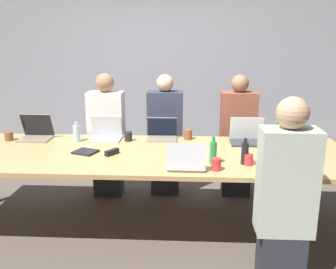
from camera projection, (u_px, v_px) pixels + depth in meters
The scene contains 25 objects.
ground_plane at pixel (143, 226), 3.71m from camera, with size 24.00×24.00×0.00m, color brown.
curtain_wall at pixel (159, 66), 5.51m from camera, with size 12.00×0.06×2.80m.
conference_table at pixel (141, 158), 3.53m from camera, with size 3.91×1.21×0.77m.
laptop_near_right at pixel (278, 161), 3.06m from camera, with size 0.33×0.25×0.25m.
person_near_right at pixel (285, 199), 2.67m from camera, with size 0.40×0.24×1.44m.
cup_near_right at pixel (249, 160), 3.16m from camera, with size 0.07×0.07×0.10m.
bottle_near_right at pixel (245, 153), 3.17m from camera, with size 0.06×0.06×0.23m.
laptop_near_midright at pixel (186, 162), 3.04m from camera, with size 0.31×0.23×0.24m.
cup_near_midright at pixel (216, 164), 3.04m from camera, with size 0.08×0.08×0.10m.
bottle_near_midright at pixel (213, 152), 3.17m from camera, with size 0.06×0.06×0.24m.
laptop_far_center at pixel (162, 133), 3.95m from camera, with size 0.31×0.23×0.23m.
person_far_center at pixel (165, 137), 4.35m from camera, with size 0.40×0.24×1.41m.
cup_far_center at pixel (188, 135), 3.94m from camera, with size 0.09×0.09×0.10m.
laptop_far_midleft at pixel (106, 132), 3.94m from camera, with size 0.32×0.25×0.26m.
person_far_midleft at pixel (107, 137), 4.31m from camera, with size 0.40×0.24×1.43m.
cup_far_midleft at pixel (128, 136), 3.88m from camera, with size 0.08×0.08×0.10m.
bottle_far_midleft at pixel (77, 133), 3.85m from camera, with size 0.07×0.07×0.21m.
laptop_far_left at pixel (36, 132), 3.95m from camera, with size 0.33×0.27×0.27m.
cup_far_left at pixel (9, 136), 3.90m from camera, with size 0.09×0.09×0.09m.
laptop_far_right at pixel (247, 135), 3.81m from camera, with size 0.35×0.26×0.26m.
person_far_right at pixel (237, 138), 4.31m from camera, with size 0.40×0.24×1.42m.
cup_far_right at pixel (276, 140), 3.75m from camera, with size 0.09×0.09×0.10m.
bottle_far_right at pixel (275, 135), 3.68m from camera, with size 0.08×0.08×0.25m.
stapler at pixel (112, 152), 3.44m from camera, with size 0.12×0.15×0.05m.
notebook at pixel (86, 152), 3.50m from camera, with size 0.25×0.23×0.02m.
Camera 1 is at (0.43, -3.33, 1.84)m, focal length 40.00 mm.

